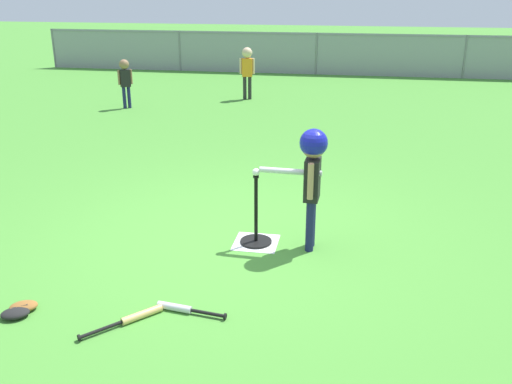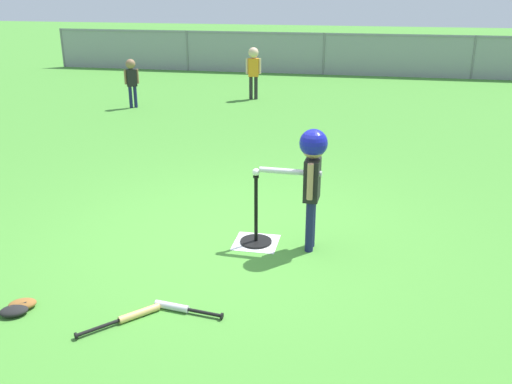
% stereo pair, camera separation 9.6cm
% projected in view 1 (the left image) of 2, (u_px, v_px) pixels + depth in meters
% --- Properties ---
extents(ground_plane, '(60.00, 60.00, 0.00)m').
position_uv_depth(ground_plane, '(233.00, 238.00, 5.80)').
color(ground_plane, '#478C33').
extents(home_plate, '(0.44, 0.44, 0.01)m').
position_uv_depth(home_plate, '(256.00, 242.00, 5.69)').
color(home_plate, white).
rests_on(home_plate, ground_plane).
extents(batting_tee, '(0.32, 0.32, 0.72)m').
position_uv_depth(batting_tee, '(256.00, 232.00, 5.65)').
color(batting_tee, black).
rests_on(batting_tee, ground_plane).
extents(baseball_on_tee, '(0.07, 0.07, 0.07)m').
position_uv_depth(baseball_on_tee, '(256.00, 172.00, 5.43)').
color(baseball_on_tee, white).
rests_on(baseball_on_tee, batting_tee).
extents(batter_child, '(0.64, 0.35, 1.21)m').
position_uv_depth(batter_child, '(312.00, 165.00, 5.28)').
color(batter_child, '#191E4C').
rests_on(batter_child, ground_plane).
extents(fielder_near_left, '(0.26, 0.21, 1.00)m').
position_uv_depth(fielder_near_left, '(125.00, 77.00, 11.51)').
color(fielder_near_left, '#191E4C').
rests_on(fielder_near_left, ground_plane).
extents(fielder_deep_left, '(0.33, 0.23, 1.14)m').
position_uv_depth(fielder_deep_left, '(247.00, 66.00, 12.37)').
color(fielder_deep_left, '#262626').
rests_on(fielder_deep_left, ground_plane).
extents(spare_bat_silver, '(0.59, 0.13, 0.06)m').
position_uv_depth(spare_bat_silver, '(182.00, 309.00, 4.49)').
color(spare_bat_silver, silver).
rests_on(spare_bat_silver, ground_plane).
extents(spare_bat_wood, '(0.50, 0.54, 0.06)m').
position_uv_depth(spare_bat_wood, '(134.00, 318.00, 4.37)').
color(spare_bat_wood, '#DBB266').
rests_on(spare_bat_wood, ground_plane).
extents(glove_by_plate, '(0.27, 0.24, 0.07)m').
position_uv_depth(glove_by_plate, '(16.00, 313.00, 4.42)').
color(glove_by_plate, black).
rests_on(glove_by_plate, ground_plane).
extents(glove_near_bats, '(0.27, 0.25, 0.07)m').
position_uv_depth(glove_near_bats, '(23.00, 307.00, 4.51)').
color(glove_near_bats, brown).
rests_on(glove_near_bats, ground_plane).
extents(outfield_fence, '(16.06, 0.06, 1.15)m').
position_uv_depth(outfield_fence, '(316.00, 52.00, 15.77)').
color(outfield_fence, slate).
rests_on(outfield_fence, ground_plane).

